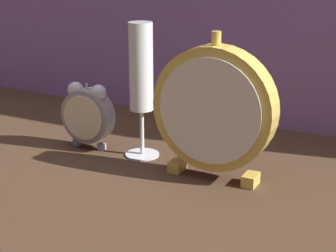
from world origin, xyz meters
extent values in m
plane|color=#422D1E|center=(0.00, 0.00, 0.00)|extent=(4.00, 4.00, 0.00)
cube|color=gray|center=(-0.17, 0.06, 0.01)|extent=(0.01, 0.01, 0.01)
cube|color=gray|center=(-0.12, 0.06, 0.01)|extent=(0.01, 0.01, 0.01)
cylinder|color=gray|center=(-0.15, 0.06, 0.06)|extent=(0.10, 0.03, 0.10)
cylinder|color=beige|center=(-0.15, 0.04, 0.06)|extent=(0.08, 0.00, 0.08)
sphere|color=silver|center=(-0.17, 0.06, 0.10)|extent=(0.03, 0.03, 0.03)
sphere|color=silver|center=(-0.12, 0.06, 0.10)|extent=(0.03, 0.03, 0.03)
cylinder|color=silver|center=(-0.15, 0.06, 0.11)|extent=(0.00, 0.00, 0.02)
cube|color=gold|center=(0.04, 0.03, 0.01)|extent=(0.02, 0.03, 0.02)
cube|color=gold|center=(0.16, 0.03, 0.01)|extent=(0.02, 0.03, 0.02)
cylinder|color=gold|center=(0.10, 0.03, 0.11)|extent=(0.19, 0.04, 0.19)
cylinder|color=silver|center=(0.10, 0.01, 0.11)|extent=(0.16, 0.00, 0.16)
cylinder|color=gold|center=(0.10, 0.03, 0.22)|extent=(0.01, 0.01, 0.02)
cylinder|color=silver|center=(-0.04, 0.07, 0.00)|extent=(0.06, 0.06, 0.01)
cylinder|color=silver|center=(-0.04, 0.07, 0.04)|extent=(0.01, 0.01, 0.08)
cylinder|color=white|center=(-0.04, 0.07, 0.16)|extent=(0.04, 0.04, 0.15)
cylinder|color=#E5D17F|center=(-0.04, 0.07, 0.13)|extent=(0.04, 0.04, 0.09)
camera|label=1|loc=(0.41, -0.71, 0.35)|focal=60.00mm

